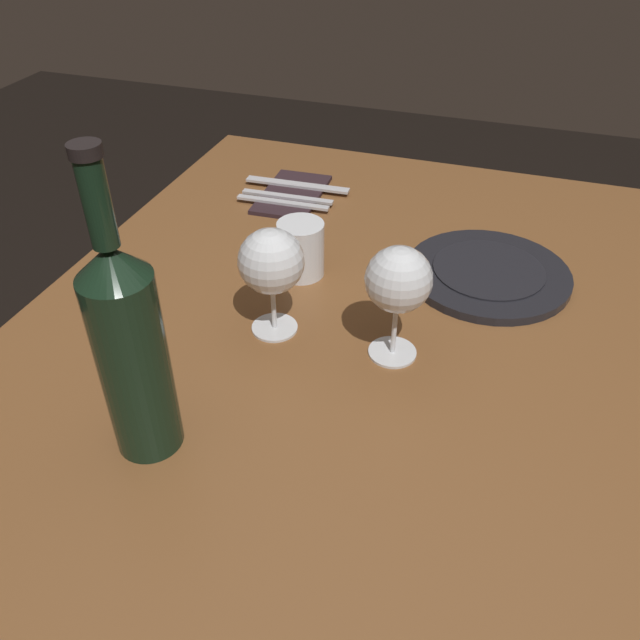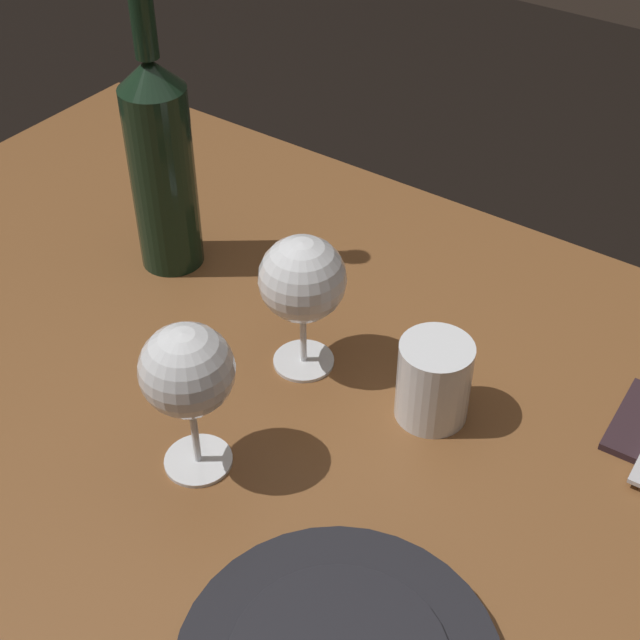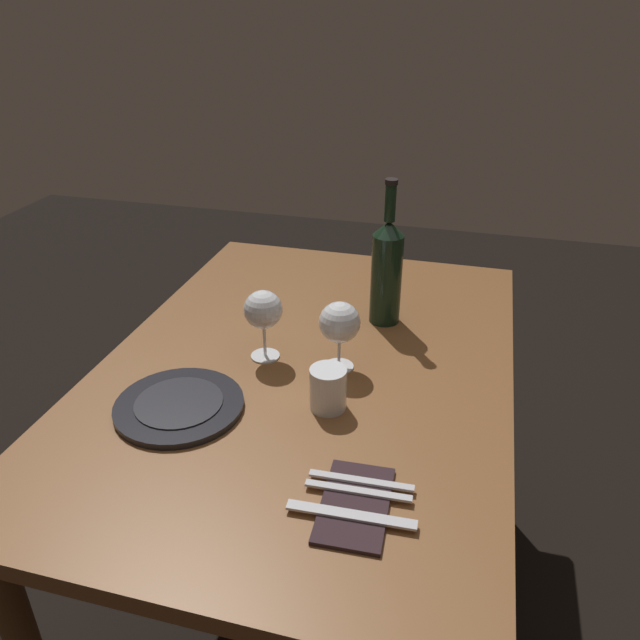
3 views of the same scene
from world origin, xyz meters
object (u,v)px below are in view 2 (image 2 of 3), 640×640
at_px(wine_bottle, 161,160).
at_px(water_tumbler, 433,384).
at_px(wine_glass_right, 191,375).
at_px(wine_glass_left, 303,282).

relative_size(wine_bottle, water_tumbler, 4.05).
height_order(wine_glass_right, wine_bottle, wine_bottle).
distance_m(wine_glass_left, water_tumbler, 0.17).
distance_m(wine_glass_right, water_tumbler, 0.25).
bearing_deg(wine_glass_right, wine_bottle, 136.74).
bearing_deg(water_tumbler, wine_glass_right, -128.00).
distance_m(wine_glass_left, wine_bottle, 0.25).
relative_size(wine_glass_right, water_tumbler, 1.84).
height_order(wine_bottle, water_tumbler, wine_bottle).
bearing_deg(water_tumbler, wine_glass_left, -174.92).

